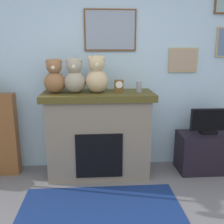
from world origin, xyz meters
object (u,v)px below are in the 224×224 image
object	(u,v)px
fireplace	(99,133)
tv_stand	(206,152)
bookshelf	(1,133)
mantel_clock	(119,86)
television	(209,122)
candle_jar	(139,87)
teddy_bear_cream	(97,76)
teddy_bear_grey	(75,77)
teddy_bear_tan	(55,78)

from	to	relation	value
fireplace	tv_stand	distance (m)	1.47
bookshelf	tv_stand	size ratio (longest dim) A/B	1.69
tv_stand	mantel_clock	distance (m)	1.48
fireplace	television	xyz separation A→B (m)	(1.44, -0.03, 0.13)
bookshelf	television	world-z (taller)	bookshelf
tv_stand	mantel_clock	xyz separation A→B (m)	(-1.18, 0.01, 0.90)
bookshelf	mantel_clock	distance (m)	1.63
fireplace	candle_jar	bearing A→B (deg)	-2.00
television	fireplace	bearing A→B (deg)	178.95
teddy_bear_cream	mantel_clock	bearing A→B (deg)	-0.18
fireplace	teddy_bear_grey	world-z (taller)	teddy_bear_grey
television	teddy_bear_grey	distance (m)	1.82
mantel_clock	teddy_bear_grey	distance (m)	0.55
television	teddy_bear_cream	bearing A→B (deg)	179.68
television	teddy_bear_cream	world-z (taller)	teddy_bear_cream
bookshelf	teddy_bear_grey	xyz separation A→B (m)	(0.97, -0.09, 0.72)
tv_stand	television	distance (m)	0.42
tv_stand	bookshelf	bearing A→B (deg)	177.87
television	teddy_bear_cream	size ratio (longest dim) A/B	1.09
bookshelf	mantel_clock	bearing A→B (deg)	-3.57
bookshelf	teddy_bear_grey	bearing A→B (deg)	-5.49
teddy_bear_tan	teddy_bear_grey	xyz separation A→B (m)	(0.24, -0.00, 0.01)
candle_jar	teddy_bear_tan	world-z (taller)	teddy_bear_tan
television	teddy_bear_cream	xyz separation A→B (m)	(-1.45, 0.01, 0.61)
candle_jar	television	bearing A→B (deg)	-0.53
fireplace	teddy_bear_cream	world-z (taller)	teddy_bear_cream
fireplace	teddy_bear_cream	bearing A→B (deg)	-127.49
fireplace	television	bearing A→B (deg)	-1.05
candle_jar	teddy_bear_cream	world-z (taller)	teddy_bear_cream
candle_jar	teddy_bear_tan	distance (m)	1.03
mantel_clock	teddy_bear_tan	bearing A→B (deg)	179.93
teddy_bear_grey	candle_jar	bearing A→B (deg)	0.04
bookshelf	teddy_bear_cream	world-z (taller)	teddy_bear_cream
bookshelf	television	xyz separation A→B (m)	(2.69, -0.10, 0.12)
fireplace	teddy_bear_tan	size ratio (longest dim) A/B	3.32
mantel_clock	candle_jar	bearing A→B (deg)	0.33
teddy_bear_grey	bookshelf	bearing A→B (deg)	174.51
candle_jar	teddy_bear_tan	xyz separation A→B (m)	(-1.03, -0.00, 0.12)
bookshelf	candle_jar	size ratio (longest dim) A/B	9.57
teddy_bear_cream	teddy_bear_tan	bearing A→B (deg)	179.99
mantel_clock	teddy_bear_tan	distance (m)	0.79
television	teddy_bear_grey	size ratio (longest dim) A/B	1.15
teddy_bear_cream	fireplace	bearing A→B (deg)	52.51
tv_stand	fireplace	bearing A→B (deg)	179.00
candle_jar	teddy_bear_tan	size ratio (longest dim) A/B	0.32
teddy_bear_tan	fireplace	bearing A→B (deg)	2.01
fireplace	bookshelf	bearing A→B (deg)	176.58
candle_jar	teddy_bear_cream	size ratio (longest dim) A/B	0.29
candle_jar	mantel_clock	size ratio (longest dim) A/B	0.87
teddy_bear_grey	teddy_bear_cream	size ratio (longest dim) A/B	0.94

